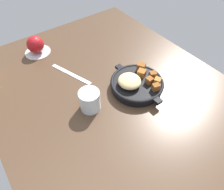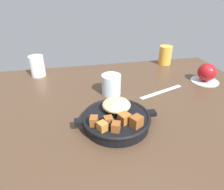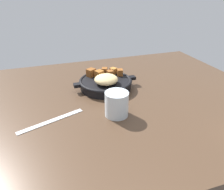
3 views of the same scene
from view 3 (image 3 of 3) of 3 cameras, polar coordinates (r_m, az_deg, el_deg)
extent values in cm
cube|color=#473323|center=(78.49, -0.87, -1.68)|extent=(115.98, 85.55, 2.40)
cylinder|color=black|center=(84.89, -1.67, 2.84)|extent=(19.47, 19.47, 3.32)
torus|color=black|center=(84.32, -1.68, 3.70)|extent=(20.28, 20.28, 1.20)
cube|color=black|center=(82.22, -9.00, 2.53)|extent=(2.64, 2.40, 1.20)
cube|color=black|center=(87.92, 5.17, 4.47)|extent=(2.64, 2.40, 1.20)
ellipsoid|color=#DBBC7F|center=(80.48, -1.52, 4.06)|extent=(8.67, 8.45, 3.49)
cube|color=brown|center=(87.49, -0.47, 5.64)|extent=(2.45, 2.48, 2.33)
cube|color=#935623|center=(86.39, -3.10, 5.47)|extent=(3.80, 3.76, 2.78)
cube|color=brown|center=(87.65, -5.47, 5.80)|extent=(3.94, 3.80, 3.03)
cube|color=#A86B2D|center=(89.96, 0.34, 6.29)|extent=(3.12, 3.16, 2.38)
cube|color=brown|center=(88.17, 2.09, 5.87)|extent=(2.66, 2.98, 2.53)
cube|color=brown|center=(89.79, -1.94, 6.26)|extent=(2.98, 3.14, 2.48)
cube|color=silver|center=(68.08, -15.43, -6.44)|extent=(19.85, 8.37, 0.36)
cylinder|color=silver|center=(66.75, 1.21, -2.34)|extent=(7.28, 7.28, 7.72)
camera|label=1|loc=(0.72, 51.79, 35.34)|focal=32.48mm
camera|label=2|loc=(1.25, -3.62, 27.64)|focal=31.94mm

